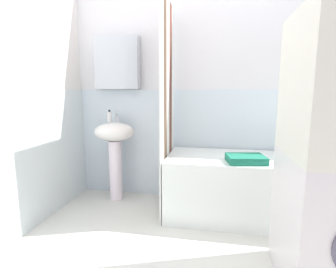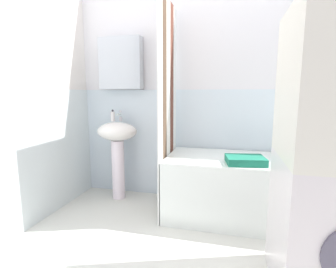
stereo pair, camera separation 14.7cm
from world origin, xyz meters
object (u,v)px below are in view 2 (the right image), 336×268
Objects in this scene: sink at (117,143)px; bathtub at (244,188)px; soap_dispenser at (113,116)px; shampoo_bottle at (297,146)px; conditioner_bottle at (310,146)px; towel_folded at (245,160)px.

sink is 0.60× the size of bathtub.
bathtub is (1.41, -0.23, -0.62)m from soap_dispenser.
soap_dispenser reaches higher than shampoo_bottle.
conditioner_bottle is (0.61, 0.30, 0.37)m from bathtub.
bathtub is 7.66× the size of conditioner_bottle.
shampoo_bottle is 0.62× the size of towel_folded.
soap_dispenser is 0.42× the size of towel_folded.
sink is 2.74× the size of towel_folded.
conditioner_bottle is 0.13m from shampoo_bottle.
shampoo_bottle is (-0.12, -0.03, 0.00)m from conditioner_bottle.
conditioner_bottle is 0.96× the size of shampoo_bottle.
sink reaches higher than shampoo_bottle.
soap_dispenser reaches higher than towel_folded.
towel_folded is at bearing -92.40° from bathtub.
soap_dispenser is 1.56m from bathtub.
sink is at bearing 165.30° from towel_folded.
bathtub is 0.67m from shampoo_bottle.
conditioner_bottle is at bearing 4.11° from sink.
shampoo_bottle reaches higher than towel_folded.
conditioner_bottle is 0.59× the size of towel_folded.
sink is at bearing -42.13° from soap_dispenser.
shampoo_bottle is (1.82, 0.11, 0.04)m from sink.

